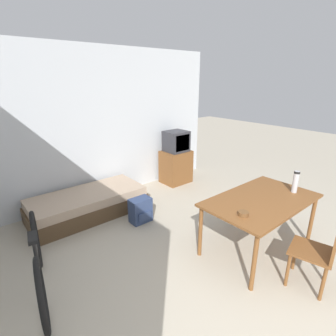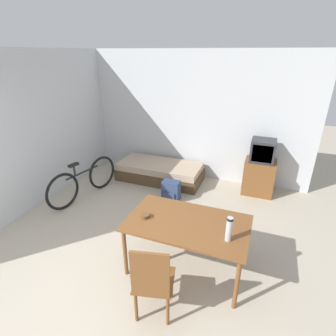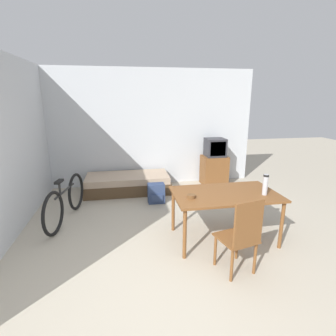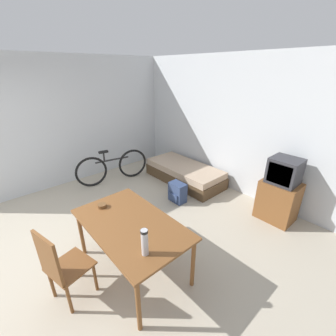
{
  "view_description": "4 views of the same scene",
  "coord_description": "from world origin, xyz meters",
  "views": [
    {
      "loc": [
        -1.89,
        -0.45,
        2.17
      ],
      "look_at": [
        0.14,
        2.0,
        1.07
      ],
      "focal_mm": 28.0,
      "sensor_mm": 36.0,
      "label": 1
    },
    {
      "loc": [
        1.66,
        -1.48,
        2.65
      ],
      "look_at": [
        0.33,
        1.95,
        1.0
      ],
      "focal_mm": 28.0,
      "sensor_mm": 36.0,
      "label": 2
    },
    {
      "loc": [
        -0.51,
        -2.24,
        2.05
      ],
      "look_at": [
        0.26,
        2.03,
        0.88
      ],
      "focal_mm": 28.0,
      "sensor_mm": 36.0,
      "label": 3
    },
    {
      "loc": [
        2.86,
        -0.02,
        2.42
      ],
      "look_at": [
        0.43,
        2.13,
        0.98
      ],
      "focal_mm": 24.0,
      "sensor_mm": 36.0,
      "label": 4
    }
  ],
  "objects": [
    {
      "name": "ground_plane",
      "position": [
        0.0,
        0.0,
        0.0
      ],
      "size": [
        20.0,
        20.0,
        0.0
      ],
      "primitive_type": "plane",
      "color": "#B2A893"
    },
    {
      "name": "wall_back",
      "position": [
        0.0,
        3.92,
        1.35
      ],
      "size": [
        5.27,
        0.06,
        2.7
      ],
      "color": "silver",
      "rests_on": "ground_plane"
    },
    {
      "name": "wall_left",
      "position": [
        -2.16,
        1.95,
        1.35
      ],
      "size": [
        0.06,
        4.89,
        2.7
      ],
      "color": "silver",
      "rests_on": "ground_plane"
    },
    {
      "name": "daybed",
      "position": [
        -0.42,
        3.39,
        0.19
      ],
      "size": [
        1.85,
        0.84,
        0.39
      ],
      "color": "#4C3823",
      "rests_on": "ground_plane"
    },
    {
      "name": "tv",
      "position": [
        1.66,
        3.55,
        0.51
      ],
      "size": [
        0.58,
        0.48,
        1.12
      ],
      "color": "brown",
      "rests_on": "ground_plane"
    },
    {
      "name": "dining_table",
      "position": [
        0.92,
        1.09,
        0.66
      ],
      "size": [
        1.49,
        0.89,
        0.72
      ],
      "color": "brown",
      "rests_on": "ground_plane"
    },
    {
      "name": "wooden_chair",
      "position": [
        0.81,
        0.28,
        0.53
      ],
      "size": [
        0.5,
        0.5,
        0.97
      ],
      "color": "brown",
      "rests_on": "ground_plane"
    },
    {
      "name": "bicycle",
      "position": [
        -1.49,
        2.14,
        0.35
      ],
      "size": [
        0.37,
        1.63,
        0.77
      ],
      "color": "black",
      "rests_on": "ground_plane"
    },
    {
      "name": "thermos_flask",
      "position": [
        1.44,
        0.93,
        0.89
      ],
      "size": [
        0.07,
        0.07,
        0.3
      ],
      "color": "#B7B7BC",
      "rests_on": "dining_table"
    },
    {
      "name": "mate_bowl",
      "position": [
        0.39,
        0.99,
        0.75
      ],
      "size": [
        0.12,
        0.12,
        0.05
      ],
      "color": "brown",
      "rests_on": "dining_table"
    },
    {
      "name": "backpack",
      "position": [
        0.12,
        2.65,
        0.2
      ],
      "size": [
        0.33,
        0.24,
        0.39
      ],
      "color": "navy",
      "rests_on": "ground_plane"
    }
  ]
}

